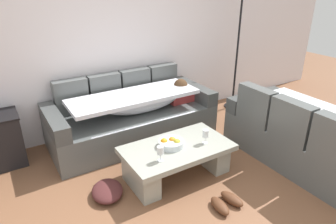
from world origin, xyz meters
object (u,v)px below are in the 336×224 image
Objects in this scene: couch_near_window at (308,138)px; crumpled_garment at (107,191)px; couch_along_wall at (134,116)px; floor_lamp at (238,44)px; wine_glass_near_left at (160,151)px; wine_glass_near_right at (206,134)px; pair_of_shoes at (226,202)px; coffee_table at (177,157)px; fruit_bowl at (171,143)px.

couch_near_window is 2.39m from crumpled_garment.
couch_along_wall is 1.14× the size of floor_lamp.
wine_glass_near_left is 0.71m from crumpled_garment.
couch_along_wall is 1.15× the size of couch_near_window.
floor_lamp reaches higher than couch_near_window.
wine_glass_near_right is 0.76m from pair_of_shoes.
pair_of_shoes is at bearing -38.90° from crumpled_garment.
pair_of_shoes is (-0.17, -0.59, -0.45)m from wine_glass_near_right.
pair_of_shoes is (0.13, -0.69, -0.19)m from coffee_table.
wine_glass_near_right is 1.22m from crumpled_garment.
wine_glass_near_left is at bearing -142.53° from fruit_bowl.
fruit_bowl is (-0.06, 0.04, 0.18)m from coffee_table.
wine_glass_near_left reaches higher than pair_of_shoes.
couch_along_wall and couch_near_window have the same top height.
couch_along_wall is 13.37× the size of wine_glass_near_right.
floor_lamp is 2.74m from pair_of_shoes.
fruit_bowl is (-1.52, 0.63, 0.09)m from couch_near_window.
wine_glass_near_right is at bearing -74.32° from couch_along_wall.
fruit_bowl is at bearing 158.94° from wine_glass_near_right.
couch_near_window is at bearing -22.15° from coffee_table.
coffee_table is 3.69× the size of pair_of_shoes.
wine_glass_near_left is at bearing 128.76° from pair_of_shoes.
fruit_bowl is 0.32m from wine_glass_near_left.
coffee_table is (0.02, -1.06, -0.09)m from couch_along_wall.
couch_along_wall is 2.23m from couch_near_window.
coffee_table is at bearing -89.04° from couch_along_wall.
couch_along_wall is 6.82× the size of pair_of_shoes.
couch_along_wall reaches higher than fruit_bowl.
wine_glass_near_left is at bearing -175.56° from wine_glass_near_right.
couch_near_window is 4.81× the size of crumpled_garment.
couch_near_window is 0.99× the size of floor_lamp.
floor_lamp is at bearing 31.10° from coffee_table.
couch_along_wall is 13.37× the size of wine_glass_near_left.
couch_near_window is at bearing -16.39° from crumpled_garment.
fruit_bowl is at bearing 37.47° from wine_glass_near_left.
wine_glass_near_right reaches higher than fruit_bowl.
couch_along_wall reaches higher than pair_of_shoes.
pair_of_shoes is at bearing -133.70° from floor_lamp.
floor_lamp reaches higher than wine_glass_near_left.
coffee_table is 0.84m from crumpled_garment.
pair_of_shoes is (0.43, -0.54, -0.45)m from wine_glass_near_left.
crumpled_garment is (-0.79, -0.99, -0.27)m from couch_along_wall.
wine_glass_near_left is 0.51× the size of pair_of_shoes.
couch_along_wall is 7.92× the size of fruit_bowl.
fruit_bowl is 1.69× the size of wine_glass_near_right.
floor_lamp reaches higher than pair_of_shoes.
crumpled_garment is (-0.81, 0.07, -0.18)m from coffee_table.
fruit_bowl is (-0.04, -1.02, 0.09)m from couch_along_wall.
wine_glass_near_right reaches higher than crumpled_garment.
couch_near_window is 11.58× the size of wine_glass_near_left.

